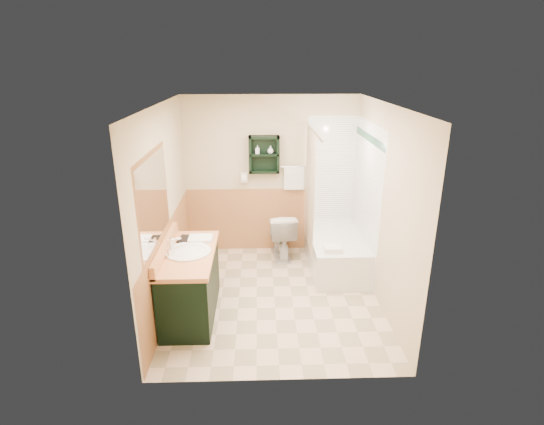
% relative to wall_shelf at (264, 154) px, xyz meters
% --- Properties ---
extents(floor, '(3.00, 3.00, 0.00)m').
position_rel_wall_shelf_xyz_m(floor, '(0.10, -1.41, -1.55)').
color(floor, beige).
rests_on(floor, ground).
extents(back_wall, '(2.60, 0.04, 2.40)m').
position_rel_wall_shelf_xyz_m(back_wall, '(0.10, 0.11, -0.35)').
color(back_wall, beige).
rests_on(back_wall, ground).
extents(left_wall, '(0.04, 3.00, 2.40)m').
position_rel_wall_shelf_xyz_m(left_wall, '(-1.22, -1.41, -0.35)').
color(left_wall, beige).
rests_on(left_wall, ground).
extents(right_wall, '(0.04, 3.00, 2.40)m').
position_rel_wall_shelf_xyz_m(right_wall, '(1.42, -1.41, -0.35)').
color(right_wall, beige).
rests_on(right_wall, ground).
extents(ceiling, '(2.60, 3.00, 0.04)m').
position_rel_wall_shelf_xyz_m(ceiling, '(0.10, -1.41, 0.87)').
color(ceiling, white).
rests_on(ceiling, back_wall).
extents(wainscot_left, '(2.98, 2.98, 1.00)m').
position_rel_wall_shelf_xyz_m(wainscot_left, '(-1.19, -1.41, -1.05)').
color(wainscot_left, tan).
rests_on(wainscot_left, left_wall).
extents(wainscot_back, '(2.58, 2.58, 1.00)m').
position_rel_wall_shelf_xyz_m(wainscot_back, '(0.10, 0.08, -1.05)').
color(wainscot_back, tan).
rests_on(wainscot_back, back_wall).
extents(mirror_frame, '(1.30, 1.30, 1.00)m').
position_rel_wall_shelf_xyz_m(mirror_frame, '(-1.17, -1.96, -0.05)').
color(mirror_frame, brown).
rests_on(mirror_frame, left_wall).
extents(mirror_glass, '(1.20, 1.20, 0.90)m').
position_rel_wall_shelf_xyz_m(mirror_glass, '(-1.17, -1.96, -0.05)').
color(mirror_glass, white).
rests_on(mirror_glass, left_wall).
extents(tile_right, '(1.50, 1.50, 2.10)m').
position_rel_wall_shelf_xyz_m(tile_right, '(1.38, -0.66, -0.50)').
color(tile_right, white).
rests_on(tile_right, right_wall).
extents(tile_back, '(0.95, 0.95, 2.10)m').
position_rel_wall_shelf_xyz_m(tile_back, '(1.13, 0.07, -0.50)').
color(tile_back, white).
rests_on(tile_back, back_wall).
extents(tile_accent, '(1.50, 1.50, 0.10)m').
position_rel_wall_shelf_xyz_m(tile_accent, '(1.37, -0.66, 0.35)').
color(tile_accent, '#12402A').
rests_on(tile_accent, right_wall).
extents(wall_shelf, '(0.45, 0.15, 0.55)m').
position_rel_wall_shelf_xyz_m(wall_shelf, '(0.00, 0.00, 0.00)').
color(wall_shelf, black).
rests_on(wall_shelf, back_wall).
extents(hair_dryer, '(0.10, 0.24, 0.18)m').
position_rel_wall_shelf_xyz_m(hair_dryer, '(-0.30, 0.02, -0.35)').
color(hair_dryer, white).
rests_on(hair_dryer, back_wall).
extents(towel_bar, '(0.40, 0.06, 0.40)m').
position_rel_wall_shelf_xyz_m(towel_bar, '(0.45, 0.04, -0.20)').
color(towel_bar, white).
rests_on(towel_bar, back_wall).
extents(curtain_rod, '(0.03, 1.60, 0.03)m').
position_rel_wall_shelf_xyz_m(curtain_rod, '(0.63, -0.66, 0.45)').
color(curtain_rod, silver).
rests_on(curtain_rod, back_wall).
extents(shower_curtain, '(1.05, 1.05, 1.70)m').
position_rel_wall_shelf_xyz_m(shower_curtain, '(0.63, -0.48, -0.40)').
color(shower_curtain, '#BEAD90').
rests_on(shower_curtain, curtain_rod).
extents(vanity, '(0.59, 1.27, 0.80)m').
position_rel_wall_shelf_xyz_m(vanity, '(-0.89, -1.75, -1.15)').
color(vanity, black).
rests_on(vanity, ground).
extents(bathtub, '(0.76, 1.50, 0.51)m').
position_rel_wall_shelf_xyz_m(bathtub, '(1.03, -0.59, -1.30)').
color(bathtub, silver).
rests_on(bathtub, ground).
extents(toilet, '(0.47, 0.76, 0.71)m').
position_rel_wall_shelf_xyz_m(toilet, '(0.25, -0.22, -1.20)').
color(toilet, silver).
rests_on(toilet, ground).
extents(counter_towel, '(0.28, 0.22, 0.04)m').
position_rel_wall_shelf_xyz_m(counter_towel, '(-0.79, -1.41, -0.73)').
color(counter_towel, white).
rests_on(counter_towel, vanity).
extents(vanity_book, '(0.17, 0.05, 0.23)m').
position_rel_wall_shelf_xyz_m(vanity_book, '(-1.06, -1.38, -0.63)').
color(vanity_book, black).
rests_on(vanity_book, vanity).
extents(tub_towel, '(0.23, 0.19, 0.07)m').
position_rel_wall_shelf_xyz_m(tub_towel, '(0.87, -1.15, -1.01)').
color(tub_towel, white).
rests_on(tub_towel, bathtub).
extents(soap_bottle_a, '(0.08, 0.13, 0.06)m').
position_rel_wall_shelf_xyz_m(soap_bottle_a, '(-0.09, -0.01, 0.04)').
color(soap_bottle_a, silver).
rests_on(soap_bottle_a, wall_shelf).
extents(soap_bottle_b, '(0.10, 0.12, 0.09)m').
position_rel_wall_shelf_xyz_m(soap_bottle_b, '(0.09, -0.01, 0.06)').
color(soap_bottle_b, silver).
rests_on(soap_bottle_b, wall_shelf).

